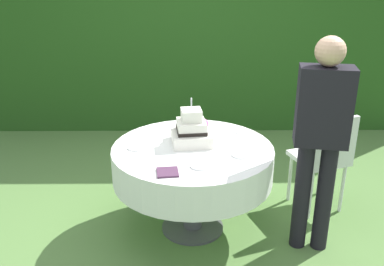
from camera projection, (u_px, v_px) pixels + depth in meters
ground_plane at (193, 228)px, 3.54m from camera, size 20.00×20.00×0.00m
foliage_hedge at (191, 24)px, 5.37m from camera, size 5.97×0.65×2.61m
cake_table at (193, 163)px, 3.32m from camera, size 1.23×1.23×0.72m
wedding_cake at (192, 131)px, 3.31m from camera, size 0.33×0.33×0.37m
serving_plate_near at (241, 155)px, 3.13m from camera, size 0.14×0.14×0.01m
serving_plate_far at (136, 148)px, 3.25m from camera, size 0.13×0.13×0.01m
serving_plate_left at (239, 131)px, 3.57m from camera, size 0.11×0.11×0.01m
serving_plate_right at (201, 166)px, 2.96m from camera, size 0.15×0.15×0.01m
napkin_stack at (168, 172)px, 2.87m from camera, size 0.16×0.16×0.01m
garden_chair at (325, 154)px, 3.59m from camera, size 0.51×0.51×0.89m
standing_person at (321, 134)px, 2.98m from camera, size 0.39×0.26×1.60m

